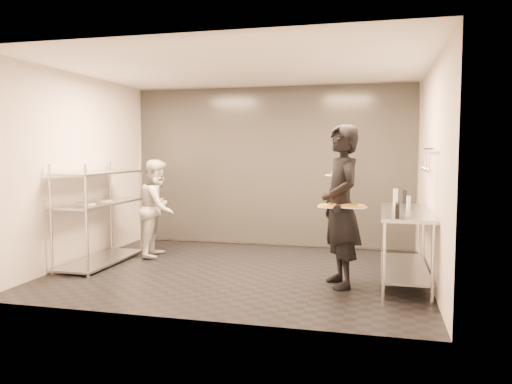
% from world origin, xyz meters
% --- Properties ---
extents(room_shell, '(5.00, 4.00, 2.80)m').
position_xyz_m(room_shell, '(0.00, 1.18, 1.40)').
color(room_shell, black).
rests_on(room_shell, ground).
extents(pass_rack, '(0.60, 1.60, 1.50)m').
position_xyz_m(pass_rack, '(-2.15, -0.00, 0.77)').
color(pass_rack, silver).
rests_on(pass_rack, ground).
extents(prep_counter, '(0.60, 1.80, 0.92)m').
position_xyz_m(prep_counter, '(2.18, 0.00, 0.63)').
color(prep_counter, silver).
rests_on(prep_counter, ground).
extents(utensil_rail, '(0.07, 1.20, 0.31)m').
position_xyz_m(utensil_rail, '(2.43, -0.00, 1.55)').
color(utensil_rail, silver).
rests_on(utensil_rail, room_shell).
extents(waiter, '(0.72, 0.85, 1.99)m').
position_xyz_m(waiter, '(1.40, -0.40, 1.00)').
color(waiter, black).
rests_on(waiter, ground).
extents(chef, '(0.68, 0.82, 1.53)m').
position_xyz_m(chef, '(-1.55, 0.69, 0.77)').
color(chef, beige).
rests_on(chef, ground).
extents(pizza_plate_near, '(0.31, 0.31, 0.05)m').
position_xyz_m(pizza_plate_near, '(1.29, -0.59, 1.02)').
color(pizza_plate_near, white).
rests_on(pizza_plate_near, waiter).
extents(pizza_plate_far, '(0.32, 0.32, 0.05)m').
position_xyz_m(pizza_plate_far, '(1.56, -0.62, 1.03)').
color(pizza_plate_far, white).
rests_on(pizza_plate_far, waiter).
extents(salad_plate, '(0.29, 0.29, 0.07)m').
position_xyz_m(salad_plate, '(1.32, -0.11, 1.38)').
color(salad_plate, white).
rests_on(salad_plate, waiter).
extents(pos_monitor, '(0.06, 0.23, 0.17)m').
position_xyz_m(pos_monitor, '(2.06, -0.71, 1.00)').
color(pos_monitor, black).
rests_on(pos_monitor, prep_counter).
extents(bottle_green, '(0.07, 0.07, 0.23)m').
position_xyz_m(bottle_green, '(2.07, 0.52, 1.04)').
color(bottle_green, '#93A193').
rests_on(bottle_green, prep_counter).
extents(bottle_clear, '(0.05, 0.05, 0.17)m').
position_xyz_m(bottle_clear, '(2.22, 0.17, 1.01)').
color(bottle_clear, '#93A193').
rests_on(bottle_clear, prep_counter).
extents(bottle_dark, '(0.06, 0.06, 0.20)m').
position_xyz_m(bottle_dark, '(2.21, 0.80, 1.02)').
color(bottle_dark, black).
rests_on(bottle_dark, prep_counter).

